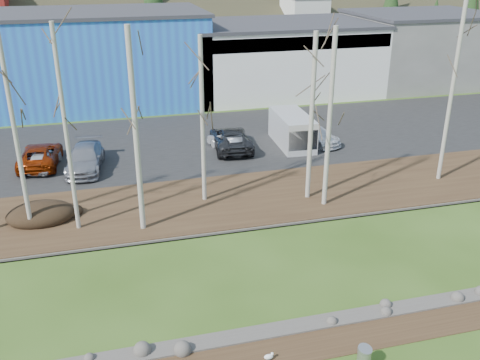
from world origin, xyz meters
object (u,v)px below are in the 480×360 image
object	(u,v)px
car_5	(315,135)
litter_bin	(364,359)
car_0	(44,159)
car_2	(85,158)
van_white	(293,130)
car_1	(40,155)
car_4	(231,139)
car_3	(229,142)
seagull	(269,357)

from	to	relation	value
car_5	litter_bin	bearing A→B (deg)	-128.86
litter_bin	car_0	bearing A→B (deg)	118.14
car_2	van_white	size ratio (longest dim) A/B	0.99
car_0	car_1	world-z (taller)	car_1
litter_bin	car_1	world-z (taller)	car_1
car_1	car_4	distance (m)	12.80
car_4	van_white	distance (m)	4.53
litter_bin	car_5	bearing A→B (deg)	71.82
car_4	car_3	bearing A→B (deg)	62.43
seagull	van_white	size ratio (longest dim) A/B	0.08
seagull	car_1	world-z (taller)	car_1
litter_bin	car_2	bearing A→B (deg)	113.47
seagull	car_3	world-z (taller)	car_3
car_0	car_5	world-z (taller)	car_0
car_4	car_5	bearing A→B (deg)	-179.42
seagull	car_3	xyz separation A→B (m)	(3.66, 20.67, 0.62)
car_4	litter_bin	bearing A→B (deg)	91.87
litter_bin	seagull	distance (m)	3.21
litter_bin	car_0	xyz separation A→B (m)	(-11.61, 21.71, 0.38)
car_0	car_5	bearing A→B (deg)	-169.13
car_4	car_5	world-z (taller)	car_4
car_1	car_4	size ratio (longest dim) A/B	0.94
litter_bin	car_0	size ratio (longest dim) A/B	0.21
car_2	car_1	bearing A→B (deg)	159.28
seagull	van_white	distance (m)	22.27
car_5	car_4	bearing A→B (deg)	155.62
litter_bin	car_5	size ratio (longest dim) A/B	0.18
litter_bin	car_1	size ratio (longest dim) A/B	0.16
litter_bin	car_1	distance (m)	25.27
car_4	van_white	world-z (taller)	van_white
litter_bin	car_2	world-z (taller)	car_2
car_1	car_4	xyz separation A→B (m)	(12.80, -0.06, 0.05)
car_5	car_3	bearing A→B (deg)	159.03
car_1	car_2	bearing A→B (deg)	157.52
seagull	car_1	size ratio (longest dim) A/B	0.08
car_0	van_white	bearing A→B (deg)	-169.21
car_5	car_2	bearing A→B (deg)	162.90
car_3	car_2	bearing A→B (deg)	-12.83
car_0	van_white	size ratio (longest dim) A/B	0.72
car_1	car_0	bearing A→B (deg)	118.97
car_4	van_white	bearing A→B (deg)	178.69
car_1	car_5	bearing A→B (deg)	-176.27
seagull	car_1	xyz separation A→B (m)	(-8.91, 21.10, 0.69)
car_0	car_1	distance (m)	0.65
litter_bin	van_white	xyz separation A→B (m)	(5.43, 21.80, 0.86)
car_3	van_white	world-z (taller)	van_white
car_2	car_4	distance (m)	10.07
seagull	car_2	world-z (taller)	car_2
car_3	van_white	distance (m)	4.75
car_1	car_4	world-z (taller)	car_4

